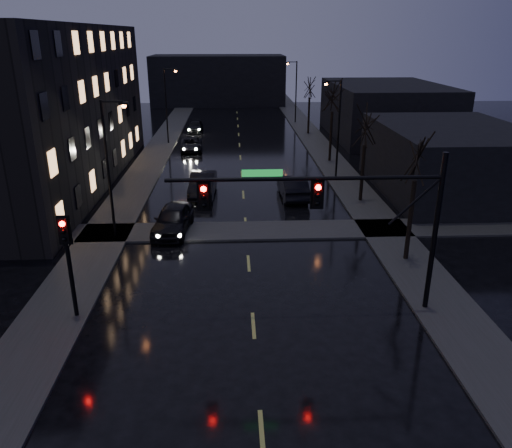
{
  "coord_description": "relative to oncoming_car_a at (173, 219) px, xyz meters",
  "views": [
    {
      "loc": [
        -0.73,
        -9.81,
        11.33
      ],
      "look_at": [
        0.27,
        11.42,
        3.2
      ],
      "focal_mm": 35.0,
      "sensor_mm": 36.0,
      "label": 1
    }
  ],
  "objects": [
    {
      "name": "apartment_block",
      "position": [
        -12.07,
        11.33,
        5.17
      ],
      "size": [
        12.0,
        30.0,
        12.0
      ],
      "primitive_type": "cube",
      "color": "black",
      "rests_on": "ground"
    },
    {
      "name": "oncoming_car_b",
      "position": [
        1.42,
        7.39,
        0.0
      ],
      "size": [
        1.99,
        5.16,
        1.68
      ],
      "primitive_type": "imported",
      "rotation": [
        0.0,
        0.0,
        -0.04
      ],
      "color": "black",
      "rests_on": "ground"
    },
    {
      "name": "oncoming_car_c",
      "position": [
        -0.56,
        22.73,
        -0.18
      ],
      "size": [
        2.42,
        4.8,
        1.3
      ],
      "primitive_type": "imported",
      "rotation": [
        0.0,
        0.0,
        0.06
      ],
      "color": "black",
      "rests_on": "ground"
    },
    {
      "name": "commercial_right_far",
      "position": [
        21.43,
        29.33,
        2.17
      ],
      "size": [
        12.0,
        18.0,
        6.0
      ],
      "primitive_type": "cube",
      "color": "black",
      "rests_on": "ground"
    },
    {
      "name": "sidewalk_cross",
      "position": [
        4.43,
        -0.17,
        -0.77
      ],
      "size": [
        40.0,
        3.0,
        0.12
      ],
      "primitive_type": "cube",
      "color": "#2D2D2B",
      "rests_on": "ground"
    },
    {
      "name": "commercial_right_near",
      "position": [
        19.93,
        7.33,
        1.67
      ],
      "size": [
        10.0,
        14.0,
        5.0
      ],
      "primitive_type": "cube",
      "color": "black",
      "rests_on": "ground"
    },
    {
      "name": "sidewalk_left",
      "position": [
        -4.07,
        16.33,
        -0.77
      ],
      "size": [
        3.0,
        140.0,
        0.12
      ],
      "primitive_type": "cube",
      "color": "#2D2D2B",
      "rests_on": "ground"
    },
    {
      "name": "signal_mast",
      "position": [
        8.28,
        -9.68,
        4.03
      ],
      "size": [
        11.11,
        0.41,
        7.0
      ],
      "color": "black",
      "rests_on": "ground"
    },
    {
      "name": "oncoming_car_d",
      "position": [
        -0.89,
        33.51,
        -0.2
      ],
      "size": [
        1.83,
        4.41,
        1.28
      ],
      "primitive_type": "imported",
      "rotation": [
        0.0,
        0.0,
        -0.01
      ],
      "color": "black",
      "rests_on": "ground"
    },
    {
      "name": "streetlight_l_near",
      "position": [
        -3.15,
        -0.67,
        3.94
      ],
      "size": [
        1.53,
        0.28,
        8.0
      ],
      "color": "black",
      "rests_on": "ground"
    },
    {
      "name": "tree_far",
      "position": [
        12.83,
        31.33,
        5.23
      ],
      "size": [
        3.43,
        3.43,
        7.88
      ],
      "color": "black",
      "rests_on": "ground"
    },
    {
      "name": "streetlight_r_far",
      "position": [
        12.01,
        39.33,
        3.94
      ],
      "size": [
        1.53,
        0.28,
        8.0
      ],
      "color": "black",
      "rests_on": "ground"
    },
    {
      "name": "streetlight_l_far",
      "position": [
        -3.15,
        26.33,
        3.94
      ],
      "size": [
        1.53,
        0.28,
        8.0
      ],
      "color": "black",
      "rests_on": "ground"
    },
    {
      "name": "tree_mid_b",
      "position": [
        12.83,
        17.33,
        5.78
      ],
      "size": [
        3.74,
        3.74,
        8.59
      ],
      "color": "black",
      "rests_on": "ground"
    },
    {
      "name": "sidewalk_right",
      "position": [
        12.93,
        16.33,
        -0.77
      ],
      "size": [
        3.0,
        140.0,
        0.12
      ],
      "primitive_type": "cube",
      "color": "#2D2D2B",
      "rests_on": "ground"
    },
    {
      "name": "tree_mid_a",
      "position": [
        12.83,
        5.33,
        4.99
      ],
      "size": [
        3.3,
        3.3,
        7.58
      ],
      "color": "black",
      "rests_on": "ground"
    },
    {
      "name": "far_block",
      "position": [
        1.43,
        59.33,
        3.17
      ],
      "size": [
        22.0,
        10.0,
        8.0
      ],
      "primitive_type": "cube",
      "color": "black",
      "rests_on": "ground"
    },
    {
      "name": "signal_pole_left",
      "position": [
        -3.07,
        -9.68,
        2.18
      ],
      "size": [
        0.35,
        0.41,
        4.53
      ],
      "color": "black",
      "rests_on": "ground"
    },
    {
      "name": "lead_car",
      "position": [
        8.06,
        6.55,
        -0.0
      ],
      "size": [
        1.94,
        5.11,
        1.66
      ],
      "primitive_type": "imported",
      "rotation": [
        0.0,
        0.0,
        3.18
      ],
      "color": "black",
      "rests_on": "ground"
    },
    {
      "name": "streetlight_r_mid",
      "position": [
        12.01,
        11.33,
        3.94
      ],
      "size": [
        1.53,
        0.28,
        8.0
      ],
      "color": "black",
      "rests_on": "ground"
    },
    {
      "name": "oncoming_car_a",
      "position": [
        0.0,
        0.0,
        0.0
      ],
      "size": [
        2.49,
        5.08,
        1.67
      ],
      "primitive_type": "imported",
      "rotation": [
        0.0,
        0.0,
        -0.11
      ],
      "color": "black",
      "rests_on": "ground"
    },
    {
      "name": "tree_near",
      "position": [
        12.83,
        -4.67,
        5.38
      ],
      "size": [
        3.52,
        3.52,
        8.08
      ],
      "color": "black",
      "rests_on": "ground"
    }
  ]
}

